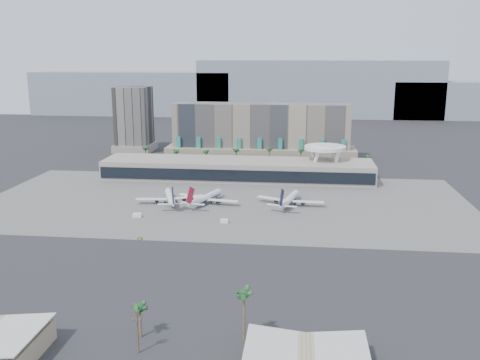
# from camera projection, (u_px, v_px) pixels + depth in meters

# --- Properties ---
(ground) EXTENTS (900.00, 900.00, 0.00)m
(ground) POSITION_uv_depth(u_px,v_px,m) (208.00, 235.00, 234.30)
(ground) COLOR #232326
(ground) RESTS_ON ground
(apron_pad) EXTENTS (260.00, 130.00, 0.06)m
(apron_pad) POSITION_uv_depth(u_px,v_px,m) (225.00, 201.00, 287.49)
(apron_pad) COLOR #5B5B59
(apron_pad) RESTS_ON ground
(mountain_ridge) EXTENTS (680.00, 60.00, 70.00)m
(mountain_ridge) POSITION_uv_depth(u_px,v_px,m) (292.00, 93.00, 678.97)
(mountain_ridge) COLOR gray
(mountain_ridge) RESTS_ON ground
(hotel) EXTENTS (140.00, 30.00, 42.00)m
(hotel) POSITION_uv_depth(u_px,v_px,m) (261.00, 137.00, 398.04)
(hotel) COLOR gray
(hotel) RESTS_ON ground
(office_tower) EXTENTS (30.00, 30.00, 52.00)m
(office_tower) POSITION_uv_depth(u_px,v_px,m) (134.00, 123.00, 432.90)
(office_tower) COLOR black
(office_tower) RESTS_ON ground
(terminal) EXTENTS (170.00, 32.50, 14.50)m
(terminal) POSITION_uv_depth(u_px,v_px,m) (237.00, 169.00, 339.04)
(terminal) COLOR #B1A89C
(terminal) RESTS_ON ground
(saucer_structure) EXTENTS (26.00, 26.00, 21.89)m
(saucer_structure) POSITION_uv_depth(u_px,v_px,m) (325.00, 150.00, 336.23)
(saucer_structure) COLOR white
(saucer_structure) RESTS_ON ground
(palm_row) EXTENTS (157.80, 2.80, 13.10)m
(palm_row) POSITION_uv_depth(u_px,v_px,m) (253.00, 153.00, 371.37)
(palm_row) COLOR brown
(palm_row) RESTS_ON ground
(utility_pole) EXTENTS (3.20, 0.85, 12.00)m
(utility_pole) POSITION_uv_depth(u_px,v_px,m) (137.00, 329.00, 139.95)
(utility_pole) COLOR #4C3826
(utility_pole) RESTS_ON ground
(airliner_left) EXTENTS (34.96, 36.15, 12.95)m
(airliner_left) POSITION_uv_depth(u_px,v_px,m) (170.00, 197.00, 283.31)
(airliner_left) COLOR white
(airliner_left) RESTS_ON ground
(airliner_centre) EXTENTS (34.51, 35.65, 12.86)m
(airliner_centre) POSITION_uv_depth(u_px,v_px,m) (206.00, 198.00, 282.81)
(airliner_centre) COLOR white
(airliner_centre) RESTS_ON ground
(airliner_right) EXTENTS (35.47, 36.84, 12.92)m
(airliner_right) POSITION_uv_depth(u_px,v_px,m) (289.00, 199.00, 279.41)
(airliner_right) COLOR white
(airliner_right) RESTS_ON ground
(service_vehicle_a) EXTENTS (4.26, 2.31, 2.01)m
(service_vehicle_a) POSITION_uv_depth(u_px,v_px,m) (137.00, 215.00, 259.55)
(service_vehicle_a) COLOR white
(service_vehicle_a) RESTS_ON ground
(service_vehicle_b) EXTENTS (3.59, 2.10, 1.83)m
(service_vehicle_b) POSITION_uv_depth(u_px,v_px,m) (224.00, 221.00, 250.61)
(service_vehicle_b) COLOR white
(service_vehicle_b) RESTS_ON ground
(taxiway_sign) EXTENTS (2.07, 0.69, 0.94)m
(taxiway_sign) POSITION_uv_depth(u_px,v_px,m) (140.00, 239.00, 227.99)
(taxiway_sign) COLOR black
(taxiway_sign) RESTS_ON ground
(near_palm_a) EXTENTS (6.00, 6.00, 10.32)m
(near_palm_a) POSITION_uv_depth(u_px,v_px,m) (140.00, 312.00, 147.96)
(near_palm_a) COLOR brown
(near_palm_a) RESTS_ON ground
(near_palm_b) EXTENTS (6.00, 6.00, 15.47)m
(near_palm_b) POSITION_uv_depth(u_px,v_px,m) (244.00, 299.00, 144.86)
(near_palm_b) COLOR brown
(near_palm_b) RESTS_ON ground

